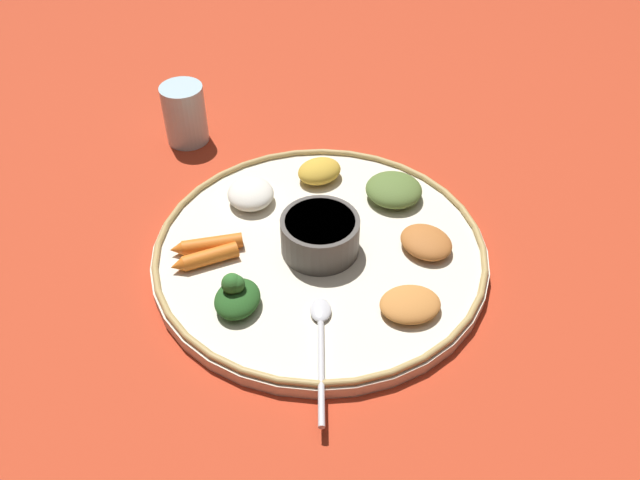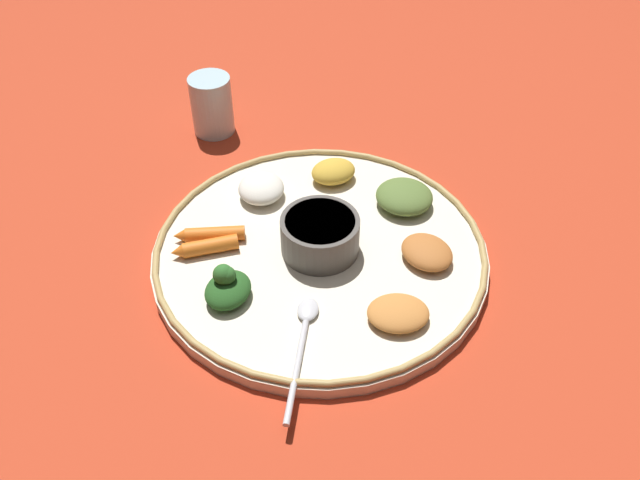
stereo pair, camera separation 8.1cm
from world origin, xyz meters
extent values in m
plane|color=#B7381E|center=(0.00, 0.00, 0.00)|extent=(2.40, 2.40, 0.00)
cylinder|color=beige|center=(0.00, 0.00, 0.01)|extent=(0.41, 0.41, 0.02)
torus|color=tan|center=(0.00, 0.00, 0.02)|extent=(0.41, 0.41, 0.01)
cylinder|color=#4C4742|center=(0.00, 0.00, 0.04)|extent=(0.10, 0.10, 0.05)
cylinder|color=maroon|center=(0.00, 0.00, 0.06)|extent=(0.08, 0.08, 0.01)
ellipsoid|color=silver|center=(-0.09, -0.04, 0.02)|extent=(0.04, 0.04, 0.01)
cylinder|color=silver|center=(-0.17, -0.07, 0.02)|extent=(0.12, 0.06, 0.01)
ellipsoid|color=#23511E|center=(-0.12, 0.05, 0.03)|extent=(0.07, 0.06, 0.02)
sphere|color=#2D6628|center=(-0.12, 0.05, 0.05)|extent=(0.02, 0.02, 0.02)
sphere|color=#2D6628|center=(-0.12, 0.05, 0.05)|extent=(0.02, 0.02, 0.02)
sphere|color=#23511E|center=(-0.12, 0.05, 0.05)|extent=(0.02, 0.02, 0.02)
cylinder|color=orange|center=(-0.05, 0.12, 0.03)|extent=(0.06, 0.07, 0.02)
cone|color=orange|center=(-0.08, 0.16, 0.03)|extent=(0.02, 0.02, 0.02)
cylinder|color=orange|center=(-0.07, 0.11, 0.03)|extent=(0.06, 0.06, 0.02)
cone|color=orange|center=(-0.10, 0.14, 0.03)|extent=(0.02, 0.02, 0.02)
ellipsoid|color=#567033|center=(0.13, -0.05, 0.03)|extent=(0.08, 0.08, 0.03)
ellipsoid|color=#B2662D|center=(0.05, -0.12, 0.03)|extent=(0.08, 0.09, 0.02)
ellipsoid|color=#C67A38|center=(-0.05, -0.13, 0.03)|extent=(0.09, 0.09, 0.02)
ellipsoid|color=gold|center=(0.13, 0.06, 0.03)|extent=(0.08, 0.08, 0.03)
ellipsoid|color=silver|center=(0.05, 0.12, 0.03)|extent=(0.09, 0.09, 0.03)
cylinder|color=silver|center=(0.16, 0.29, 0.05)|extent=(0.06, 0.06, 0.09)
cylinder|color=tan|center=(0.16, 0.29, 0.02)|extent=(0.06, 0.06, 0.03)
camera|label=1|loc=(-0.54, -0.24, 0.59)|focal=37.59mm
camera|label=2|loc=(-0.51, -0.31, 0.59)|focal=37.59mm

